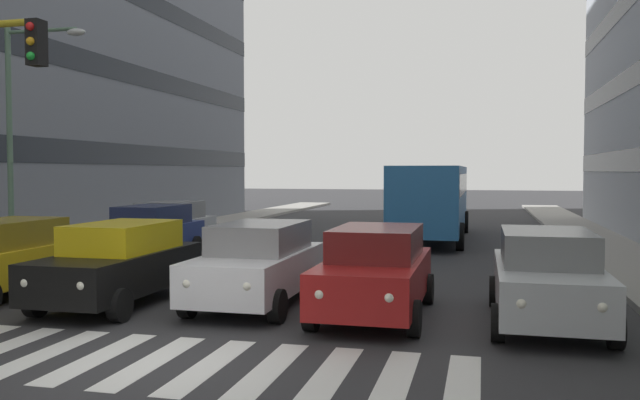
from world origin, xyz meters
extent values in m
plane|color=#2D2D30|center=(0.00, 0.00, 0.00)|extent=(180.00, 180.00, 0.00)
cube|color=black|center=(15.28, -17.72, 3.55)|extent=(9.92, 27.59, 0.90)
cube|color=black|center=(15.28, -17.72, 7.09)|extent=(9.92, 27.59, 0.90)
cube|color=black|center=(15.28, -17.72, 10.64)|extent=(9.92, 27.59, 0.90)
cube|color=silver|center=(-4.50, 0.00, 0.00)|extent=(0.45, 2.80, 0.01)
cube|color=silver|center=(-3.60, 0.00, 0.00)|extent=(0.45, 2.80, 0.01)
cube|color=silver|center=(-2.70, 0.00, 0.00)|extent=(0.45, 2.80, 0.01)
cube|color=silver|center=(-1.80, 0.00, 0.00)|extent=(0.45, 2.80, 0.01)
cube|color=silver|center=(-0.90, 0.00, 0.00)|extent=(0.45, 2.80, 0.01)
cube|color=silver|center=(0.00, 0.00, 0.00)|extent=(0.45, 2.80, 0.01)
cube|color=silver|center=(0.90, 0.00, 0.00)|extent=(0.45, 2.80, 0.01)
cube|color=silver|center=(1.80, 0.00, 0.00)|extent=(0.45, 2.80, 0.01)
cube|color=#B2B7BC|center=(-5.89, -3.83, 0.72)|extent=(1.80, 4.40, 0.80)
cube|color=slate|center=(-5.89, -4.03, 1.42)|extent=(1.58, 2.46, 0.60)
cylinder|color=black|center=(-6.79, -2.38, 0.32)|extent=(0.22, 0.64, 0.64)
cylinder|color=black|center=(-4.99, -2.38, 0.32)|extent=(0.22, 0.64, 0.64)
cylinder|color=black|center=(-6.79, -5.29, 0.32)|extent=(0.22, 0.64, 0.64)
cylinder|color=black|center=(-4.99, -5.29, 0.32)|extent=(0.22, 0.64, 0.64)
sphere|color=white|center=(-6.47, -1.68, 0.80)|extent=(0.18, 0.18, 0.18)
sphere|color=white|center=(-5.31, -1.68, 0.80)|extent=(0.18, 0.18, 0.18)
cube|color=maroon|center=(-2.72, -3.80, 0.72)|extent=(1.80, 4.40, 0.80)
cube|color=maroon|center=(-2.72, -4.00, 1.42)|extent=(1.58, 2.46, 0.60)
cylinder|color=black|center=(-3.62, -2.35, 0.32)|extent=(0.22, 0.64, 0.64)
cylinder|color=black|center=(-1.82, -2.35, 0.32)|extent=(0.22, 0.64, 0.64)
cylinder|color=black|center=(-3.62, -5.26, 0.32)|extent=(0.22, 0.64, 0.64)
cylinder|color=black|center=(-1.82, -5.26, 0.32)|extent=(0.22, 0.64, 0.64)
sphere|color=white|center=(-3.29, -1.65, 0.80)|extent=(0.18, 0.18, 0.18)
sphere|color=white|center=(-2.14, -1.65, 0.80)|extent=(0.18, 0.18, 0.18)
cube|color=silver|center=(-0.16, -4.23, 0.72)|extent=(1.80, 4.40, 0.80)
cube|color=gray|center=(-0.16, -4.43, 1.42)|extent=(1.58, 2.46, 0.60)
cylinder|color=black|center=(-1.06, -2.77, 0.32)|extent=(0.22, 0.64, 0.64)
cylinder|color=black|center=(0.74, -2.77, 0.32)|extent=(0.22, 0.64, 0.64)
cylinder|color=black|center=(-1.06, -5.68, 0.32)|extent=(0.22, 0.64, 0.64)
cylinder|color=black|center=(0.74, -5.68, 0.32)|extent=(0.22, 0.64, 0.64)
sphere|color=white|center=(-0.73, -2.08, 0.80)|extent=(0.18, 0.18, 0.18)
sphere|color=white|center=(0.42, -2.08, 0.80)|extent=(0.18, 0.18, 0.18)
cube|color=black|center=(2.72, -3.58, 0.72)|extent=(1.80, 4.40, 0.80)
cube|color=yellow|center=(2.72, -3.78, 1.42)|extent=(1.58, 2.46, 0.60)
cylinder|color=black|center=(1.82, -2.13, 0.32)|extent=(0.22, 0.64, 0.64)
cylinder|color=black|center=(3.62, -2.13, 0.32)|extent=(0.22, 0.64, 0.64)
cylinder|color=black|center=(1.82, -5.03, 0.32)|extent=(0.22, 0.64, 0.64)
cylinder|color=black|center=(3.62, -5.03, 0.32)|extent=(0.22, 0.64, 0.64)
sphere|color=white|center=(2.14, -1.43, 0.80)|extent=(0.18, 0.18, 0.18)
sphere|color=white|center=(3.29, -1.43, 0.80)|extent=(0.18, 0.18, 0.18)
cube|color=gold|center=(5.72, -3.68, 0.72)|extent=(1.80, 4.40, 0.80)
cube|color=olive|center=(5.72, -3.88, 1.42)|extent=(1.58, 2.46, 0.60)
cylinder|color=black|center=(4.82, -5.13, 0.32)|extent=(0.22, 0.64, 0.64)
cylinder|color=black|center=(6.62, -5.13, 0.32)|extent=(0.22, 0.64, 0.64)
cube|color=navy|center=(5.52, -10.09, 0.72)|extent=(1.80, 4.40, 0.80)
cube|color=#1D2547|center=(5.52, -10.29, 1.42)|extent=(1.58, 2.46, 0.60)
cylinder|color=black|center=(4.62, -8.64, 0.32)|extent=(0.22, 0.64, 0.64)
cylinder|color=black|center=(6.42, -8.64, 0.32)|extent=(0.22, 0.64, 0.64)
cylinder|color=black|center=(4.62, -11.54, 0.32)|extent=(0.22, 0.64, 0.64)
cylinder|color=black|center=(6.42, -11.54, 0.32)|extent=(0.22, 0.64, 0.64)
sphere|color=white|center=(4.95, -7.94, 0.80)|extent=(0.18, 0.18, 0.18)
sphere|color=white|center=(6.10, -7.94, 0.80)|extent=(0.18, 0.18, 0.18)
cube|color=#B2B7BC|center=(6.05, -12.39, 0.72)|extent=(1.80, 4.40, 0.80)
cube|color=slate|center=(6.05, -12.59, 1.42)|extent=(1.58, 2.46, 0.60)
cylinder|color=black|center=(5.15, -10.94, 0.32)|extent=(0.22, 0.64, 0.64)
cylinder|color=black|center=(6.95, -10.94, 0.32)|extent=(0.22, 0.64, 0.64)
cylinder|color=black|center=(5.15, -13.84, 0.32)|extent=(0.22, 0.64, 0.64)
cylinder|color=black|center=(6.95, -13.84, 0.32)|extent=(0.22, 0.64, 0.64)
sphere|color=white|center=(5.47, -10.24, 0.80)|extent=(0.18, 0.18, 0.18)
sphere|color=white|center=(6.62, -10.24, 0.80)|extent=(0.18, 0.18, 0.18)
cube|color=#286BAD|center=(-2.72, -18.59, 1.75)|extent=(2.50, 10.50, 2.50)
cube|color=black|center=(-2.72, -18.59, 2.30)|extent=(2.52, 9.87, 0.80)
cylinder|color=black|center=(-3.97, -14.91, 0.50)|extent=(0.28, 1.00, 1.00)
cylinder|color=black|center=(-1.47, -14.91, 0.50)|extent=(0.28, 1.00, 1.00)
cylinder|color=black|center=(-3.97, -21.74, 0.50)|extent=(0.28, 1.00, 1.00)
cylinder|color=black|center=(-1.47, -21.74, 0.50)|extent=(0.28, 1.00, 1.00)
cube|color=black|center=(2.50, -0.82, 4.95)|extent=(0.24, 0.28, 0.76)
sphere|color=red|center=(2.50, -0.67, 5.19)|extent=(0.14, 0.14, 0.14)
sphere|color=orange|center=(2.50, -0.67, 4.95)|extent=(0.14, 0.14, 0.14)
sphere|color=green|center=(2.50, -0.67, 4.71)|extent=(0.14, 0.14, 0.14)
cylinder|color=#4C6B56|center=(8.33, -7.27, 3.51)|extent=(0.16, 0.16, 6.72)
cylinder|color=#4C6B56|center=(7.24, -7.27, 6.72)|extent=(2.20, 0.10, 0.10)
ellipsoid|color=#B7BCC1|center=(6.14, -7.27, 6.62)|extent=(0.56, 0.28, 0.20)
camera|label=1|loc=(-4.72, 8.71, 2.82)|focal=36.81mm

